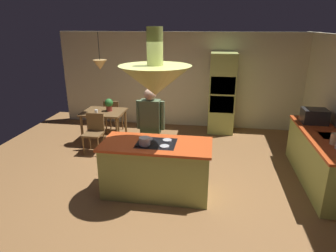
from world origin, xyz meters
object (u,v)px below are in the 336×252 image
at_px(kitchen_island, 157,168).
at_px(canister_sugar, 335,139).
at_px(cooking_pot_on_cooktop, 145,141).
at_px(cup_on_table, 96,112).
at_px(person_at_island, 151,126).
at_px(oven_tower, 222,94).
at_px(potted_plant_on_table, 109,104).
at_px(chair_facing_island, 94,130).
at_px(chair_by_back_wall, 113,114).
at_px(microwave_on_counter, 314,116).
at_px(dining_table, 104,116).

relative_size(kitchen_island, canister_sugar, 10.01).
distance_m(kitchen_island, cooking_pot_on_cooktop, 0.57).
bearing_deg(cup_on_table, person_at_island, -37.61).
bearing_deg(cooking_pot_on_cooktop, oven_tower, 69.52).
relative_size(oven_tower, cup_on_table, 22.95).
bearing_deg(potted_plant_on_table, kitchen_island, -53.90).
xyz_separation_m(chair_facing_island, potted_plant_on_table, (0.12, 0.69, 0.42)).
bearing_deg(chair_facing_island, chair_by_back_wall, 90.00).
distance_m(chair_facing_island, microwave_on_counter, 4.57).
height_order(dining_table, chair_by_back_wall, chair_by_back_wall).
bearing_deg(canister_sugar, oven_tower, 121.48).
height_order(dining_table, potted_plant_on_table, potted_plant_on_table).
height_order(dining_table, cup_on_table, cup_on_table).
height_order(cup_on_table, canister_sugar, canister_sugar).
distance_m(chair_facing_island, potted_plant_on_table, 0.82).
distance_m(person_at_island, cup_on_table, 1.97).
distance_m(oven_tower, canister_sugar, 3.33).
bearing_deg(kitchen_island, canister_sugar, 8.05).
bearing_deg(cup_on_table, canister_sugar, -17.87).
bearing_deg(dining_table, potted_plant_on_table, 25.61).
bearing_deg(dining_table, canister_sugar, -20.51).
relative_size(cup_on_table, microwave_on_counter, 0.20).
xyz_separation_m(kitchen_island, potted_plant_on_table, (-1.58, 2.16, 0.47)).
height_order(dining_table, chair_facing_island, chair_facing_island).
relative_size(chair_facing_island, cup_on_table, 9.67).
relative_size(dining_table, chair_by_back_wall, 1.12).
distance_m(kitchen_island, cup_on_table, 2.64).
height_order(oven_tower, cup_on_table, oven_tower).
xyz_separation_m(oven_tower, chair_facing_island, (-2.80, -1.77, -0.53)).
height_order(chair_facing_island, canister_sugar, canister_sugar).
bearing_deg(oven_tower, person_at_island, -117.76).
bearing_deg(chair_facing_island, cup_on_table, 102.80).
height_order(kitchen_island, oven_tower, oven_tower).
relative_size(person_at_island, microwave_on_counter, 3.59).
distance_m(kitchen_island, chair_by_back_wall, 3.21).
height_order(cup_on_table, cooking_pot_on_cooktop, cooking_pot_on_cooktop).
xyz_separation_m(oven_tower, chair_by_back_wall, (-2.80, -0.51, -0.53)).
relative_size(person_at_island, chair_by_back_wall, 1.90).
distance_m(cup_on_table, cooking_pot_on_cooktop, 2.61).
relative_size(chair_by_back_wall, cup_on_table, 9.67).
bearing_deg(person_at_island, dining_table, 136.15).
bearing_deg(cooking_pot_on_cooktop, microwave_on_counter, 28.43).
bearing_deg(cooking_pot_on_cooktop, potted_plant_on_table, 121.71).
bearing_deg(person_at_island, microwave_on_counter, 14.51).
bearing_deg(person_at_island, cup_on_table, 142.39).
relative_size(kitchen_island, person_at_island, 1.09).
xyz_separation_m(chair_facing_island, cup_on_table, (-0.10, 0.42, 0.30)).
bearing_deg(potted_plant_on_table, chair_by_back_wall, 102.40).
bearing_deg(oven_tower, chair_facing_island, -147.68).
distance_m(oven_tower, cup_on_table, 3.20).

